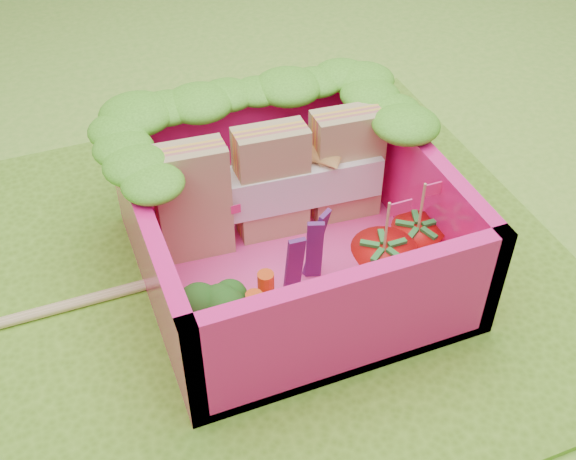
% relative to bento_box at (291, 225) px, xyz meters
% --- Properties ---
extents(ground, '(14.00, 14.00, 0.00)m').
position_rel_bento_box_xyz_m(ground, '(-0.03, 0.07, -0.31)').
color(ground, '#77C136').
rests_on(ground, ground).
extents(placemat, '(2.60, 2.60, 0.03)m').
position_rel_bento_box_xyz_m(placemat, '(-0.03, 0.07, -0.29)').
color(placemat, '#619A22').
rests_on(placemat, ground).
extents(bento_floor, '(1.30, 1.30, 0.05)m').
position_rel_bento_box_xyz_m(bento_floor, '(0.00, 0.00, -0.25)').
color(bento_floor, '#FF419D').
rests_on(bento_floor, placemat).
extents(bento_box, '(1.30, 1.30, 0.55)m').
position_rel_bento_box_xyz_m(bento_box, '(0.00, 0.00, 0.00)').
color(bento_box, '#FF157C').
rests_on(bento_box, placemat).
extents(lettuce_ruffle, '(1.43, 0.77, 0.11)m').
position_rel_bento_box_xyz_m(lettuce_ruffle, '(-0.00, 0.47, 0.33)').
color(lettuce_ruffle, '#3F901A').
rests_on(lettuce_ruffle, bento_box).
extents(sandwich_stack, '(1.07, 0.25, 0.57)m').
position_rel_bento_box_xyz_m(sandwich_stack, '(0.01, 0.24, 0.05)').
color(sandwich_stack, tan).
rests_on(sandwich_stack, bento_floor).
extents(broccoli, '(0.33, 0.33, 0.25)m').
position_rel_bento_box_xyz_m(broccoli, '(-0.42, -0.32, -0.05)').
color(broccoli, '#559648').
rests_on(broccoli, bento_floor).
extents(carrot_sticks, '(0.16, 0.18, 0.25)m').
position_rel_bento_box_xyz_m(carrot_sticks, '(-0.25, -0.31, -0.10)').
color(carrot_sticks, '#E04F12').
rests_on(carrot_sticks, bento_floor).
extents(purple_wedges, '(0.21, 0.14, 0.38)m').
position_rel_bento_box_xyz_m(purple_wedges, '(0.02, -0.16, -0.04)').
color(purple_wedges, '#43164F').
rests_on(purple_wedges, bento_floor).
extents(strawberry_left, '(0.28, 0.28, 0.52)m').
position_rel_bento_box_xyz_m(strawberry_left, '(0.28, -0.33, -0.08)').
color(strawberry_left, red).
rests_on(strawberry_left, bento_floor).
extents(strawberry_right, '(0.23, 0.23, 0.47)m').
position_rel_bento_box_xyz_m(strawberry_right, '(0.50, -0.23, -0.10)').
color(strawberry_right, red).
rests_on(strawberry_right, bento_floor).
extents(snap_peas, '(0.60, 0.52, 0.05)m').
position_rel_bento_box_xyz_m(snap_peas, '(0.39, -0.24, -0.20)').
color(snap_peas, '#70C33D').
rests_on(snap_peas, bento_floor).
extents(chopsticks, '(2.19, 0.06, 0.04)m').
position_rel_bento_box_xyz_m(chopsticks, '(-1.03, 0.13, -0.26)').
color(chopsticks, tan).
rests_on(chopsticks, placemat).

